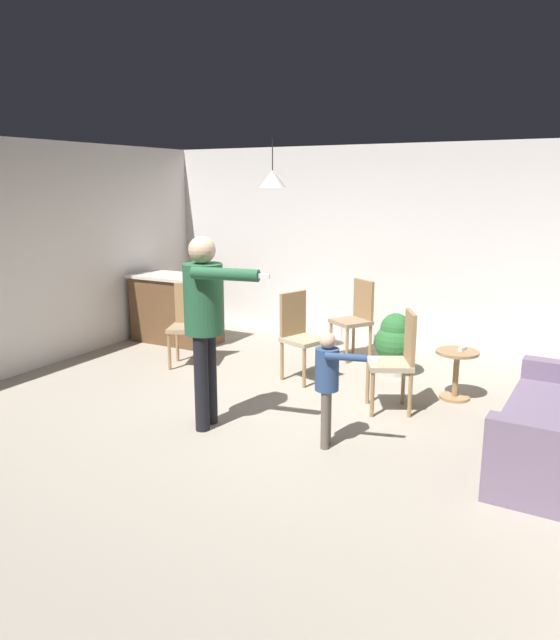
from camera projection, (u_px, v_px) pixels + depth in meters
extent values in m
plane|color=#9E9384|center=(256.00, 419.00, 5.73)|extent=(7.68, 7.68, 0.00)
cube|color=silver|center=(375.00, 247.00, 8.16)|extent=(6.40, 0.10, 2.70)
cube|color=silver|center=(17.00, 259.00, 6.91)|extent=(0.10, 6.40, 2.70)
cube|color=slate|center=(560.00, 439.00, 4.75)|extent=(0.89, 1.46, 0.45)
cube|color=slate|center=(549.00, 470.00, 4.05)|extent=(0.85, 0.20, 0.63)
cylinder|color=#99754C|center=(496.00, 495.00, 4.28)|extent=(0.05, 0.05, 0.06)
cylinder|color=#99754C|center=(529.00, 420.00, 5.63)|extent=(0.05, 0.05, 0.06)
cube|color=brown|center=(177.00, 310.00, 8.43)|extent=(1.20, 0.60, 0.91)
cube|color=beige|center=(175.00, 277.00, 8.32)|extent=(1.26, 0.66, 0.04)
cylinder|color=#99754C|center=(457.00, 352.00, 6.16)|extent=(0.44, 0.44, 0.03)
cylinder|color=#99754C|center=(456.00, 376.00, 6.22)|extent=(0.06, 0.06, 0.49)
cylinder|color=#99754C|center=(454.00, 397.00, 6.27)|extent=(0.31, 0.31, 0.03)
cylinder|color=black|center=(210.00, 377.00, 5.56)|extent=(0.13, 0.13, 0.89)
cylinder|color=black|center=(201.00, 384.00, 5.39)|extent=(0.13, 0.13, 0.89)
cylinder|color=#265938|center=(203.00, 299.00, 5.30)|extent=(0.35, 0.35, 0.63)
sphere|color=#D8AD8C|center=(202.00, 250.00, 5.20)|extent=(0.24, 0.24, 0.24)
cylinder|color=#265938|center=(213.00, 298.00, 5.50)|extent=(0.10, 0.10, 0.59)
cylinder|color=#265938|center=(225.00, 274.00, 4.97)|extent=(0.60, 0.22, 0.10)
cube|color=white|center=(262.00, 276.00, 4.87)|extent=(0.13, 0.06, 0.04)
cylinder|color=#60564C|center=(327.00, 416.00, 5.14)|extent=(0.07, 0.07, 0.51)
cylinder|color=#60564C|center=(325.00, 420.00, 5.04)|extent=(0.07, 0.07, 0.51)
cylinder|color=navy|center=(327.00, 369.00, 4.99)|extent=(0.20, 0.20, 0.36)
sphere|color=#D8AD8C|center=(328.00, 341.00, 4.94)|extent=(0.14, 0.14, 0.14)
cylinder|color=navy|center=(329.00, 367.00, 5.11)|extent=(0.06, 0.06, 0.34)
cylinder|color=navy|center=(346.00, 357.00, 4.81)|extent=(0.34, 0.15, 0.06)
cube|color=white|center=(371.00, 359.00, 4.77)|extent=(0.13, 0.07, 0.04)
cylinder|color=#99754C|center=(304.00, 355.00, 7.06)|extent=(0.04, 0.04, 0.45)
cylinder|color=#99754C|center=(282.00, 361.00, 6.82)|extent=(0.04, 0.04, 0.45)
cylinder|color=#99754C|center=(327.00, 362.00, 6.80)|extent=(0.04, 0.04, 0.45)
cylinder|color=#99754C|center=(304.00, 368.00, 6.56)|extent=(0.04, 0.04, 0.45)
cube|color=tan|center=(305.00, 340.00, 6.75)|extent=(0.53, 0.53, 0.05)
cube|color=#99754C|center=(293.00, 314.00, 6.83)|extent=(0.16, 0.37, 0.50)
cylinder|color=#99754C|center=(410.00, 395.00, 5.73)|extent=(0.04, 0.04, 0.45)
cylinder|color=#99754C|center=(403.00, 383.00, 6.08)|extent=(0.04, 0.04, 0.45)
cylinder|color=#99754C|center=(372.00, 395.00, 5.74)|extent=(0.04, 0.04, 0.45)
cylinder|color=#99754C|center=(368.00, 382.00, 6.09)|extent=(0.04, 0.04, 0.45)
cube|color=tan|center=(389.00, 364.00, 5.85)|extent=(0.57, 0.57, 0.05)
cube|color=#99754C|center=(410.00, 337.00, 5.79)|extent=(0.21, 0.35, 0.50)
cylinder|color=#99754C|center=(370.00, 342.00, 7.62)|extent=(0.04, 0.04, 0.45)
cylinder|color=#99754C|center=(353.00, 336.00, 7.93)|extent=(0.04, 0.04, 0.45)
cylinder|color=#99754C|center=(347.00, 346.00, 7.45)|extent=(0.04, 0.04, 0.45)
cylinder|color=#99754C|center=(331.00, 339.00, 7.76)|extent=(0.04, 0.04, 0.45)
cube|color=#997F60|center=(351.00, 322.00, 7.63)|extent=(0.58, 0.58, 0.05)
cube|color=#99754C|center=(364.00, 299.00, 7.66)|extent=(0.34, 0.24, 0.50)
cylinder|color=#99754C|center=(205.00, 345.00, 7.50)|extent=(0.04, 0.04, 0.45)
cylinder|color=#99754C|center=(177.00, 344.00, 7.54)|extent=(0.04, 0.04, 0.45)
cylinder|color=#99754C|center=(199.00, 353.00, 7.16)|extent=(0.04, 0.04, 0.45)
cylinder|color=#99754C|center=(169.00, 352.00, 7.19)|extent=(0.04, 0.04, 0.45)
cube|color=#997F60|center=(187.00, 328.00, 7.29)|extent=(0.55, 0.55, 0.05)
cube|color=#99754C|center=(190.00, 303.00, 7.41)|extent=(0.36, 0.18, 0.50)
cylinder|color=#B7B2AD|center=(394.00, 365.00, 7.04)|extent=(0.28, 0.28, 0.22)
sphere|color=#2D6B33|center=(395.00, 343.00, 6.98)|extent=(0.48, 0.48, 0.48)
sphere|color=#2D6B33|center=(396.00, 329.00, 6.94)|extent=(0.36, 0.36, 0.36)
cube|color=white|center=(463.00, 349.00, 6.17)|extent=(0.06, 0.13, 0.04)
cone|color=silver|center=(272.00, 179.00, 6.96)|extent=(0.32, 0.32, 0.20)
cylinder|color=black|center=(272.00, 155.00, 6.90)|extent=(0.01, 0.01, 0.36)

